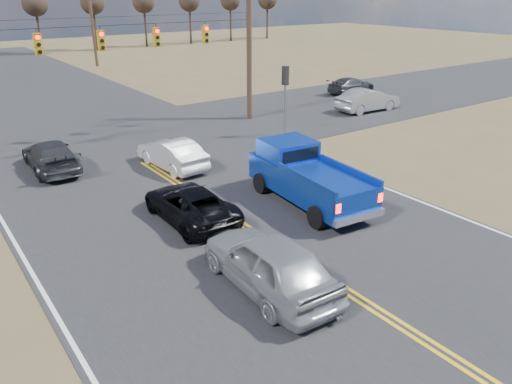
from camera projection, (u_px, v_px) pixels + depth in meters
ground at (361, 301)px, 13.33m from camera, size 160.00×160.00×0.00m
road_main at (183, 188)px, 20.83m from camera, size 14.00×120.00×0.02m
road_cross at (113, 143)px, 26.83m from camera, size 120.00×12.00×0.02m
signal_gantry at (113, 45)px, 25.01m from camera, size 19.60×4.83×10.00m
utility_poles at (109, 44)px, 24.08m from camera, size 19.60×58.32×10.00m
treeline at (50, 22)px, 31.37m from camera, size 87.00×117.80×7.40m
pickup_truck at (307, 177)px, 19.08m from camera, size 2.74×5.95×2.17m
silver_suv at (269, 263)px, 13.60m from camera, size 2.15×4.88×1.63m
black_suv at (190, 204)px, 17.78m from camera, size 2.11×4.47×1.23m
white_car_queue at (172, 154)px, 22.89m from camera, size 1.74×4.26×1.38m
dgrey_car_queue at (51, 156)px, 22.64m from camera, size 2.10×4.75×1.36m
cross_car_east_near at (368, 100)px, 33.40m from camera, size 1.82×4.64×1.50m
cross_car_east_far at (351, 85)px, 39.08m from camera, size 1.91×4.32×1.23m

